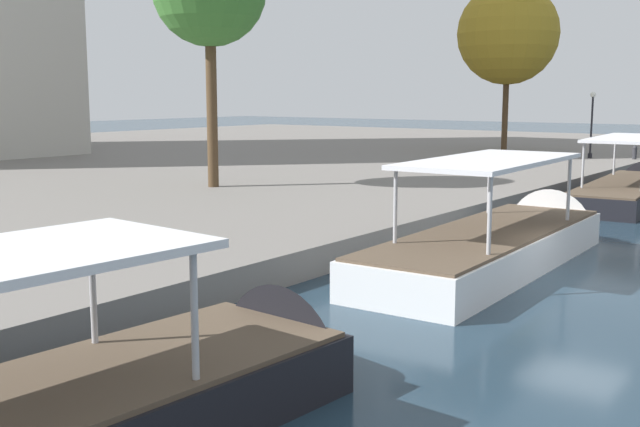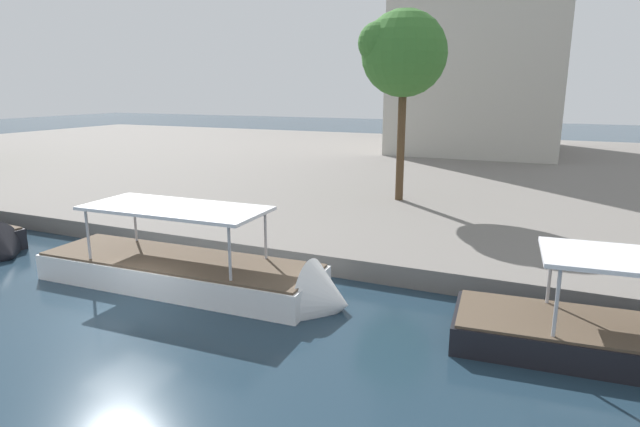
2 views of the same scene
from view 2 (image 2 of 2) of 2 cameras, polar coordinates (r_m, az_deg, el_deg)
ground_plane at (r=18.77m, az=-20.49°, el=-9.84°), size 220.00×220.00×0.00m
dock_promenade at (r=47.39m, az=8.53°, el=5.19°), size 120.00×55.00×0.82m
tour_boat_2 at (r=19.65m, az=-12.74°, el=-6.97°), size 12.22×3.46×4.14m
tree_0 at (r=30.16m, az=8.94°, el=16.98°), size 4.74×4.74×10.60m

